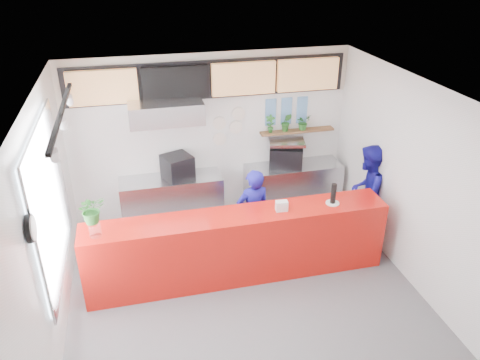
{
  "coord_description": "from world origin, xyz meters",
  "views": [
    {
      "loc": [
        -1.34,
        -5.25,
        4.61
      ],
      "look_at": [
        0.1,
        0.7,
        1.5
      ],
      "focal_mm": 35.0,
      "sensor_mm": 36.0,
      "label": 1
    }
  ],
  "objects_px": {
    "staff_right": "(366,192)",
    "service_counter": "(238,246)",
    "staff_center": "(253,214)",
    "panini_oven": "(177,167)",
    "pepper_mill": "(333,193)",
    "espresso_machine": "(286,157)"
  },
  "relations": [
    {
      "from": "espresso_machine",
      "to": "pepper_mill",
      "type": "height_order",
      "value": "pepper_mill"
    },
    {
      "from": "panini_oven",
      "to": "pepper_mill",
      "type": "xyz_separation_m",
      "value": [
        2.12,
        -1.82,
        0.16
      ]
    },
    {
      "from": "espresso_machine",
      "to": "staff_right",
      "type": "bearing_deg",
      "value": -28.47
    },
    {
      "from": "service_counter",
      "to": "pepper_mill",
      "type": "height_order",
      "value": "pepper_mill"
    },
    {
      "from": "staff_right",
      "to": "service_counter",
      "type": "bearing_deg",
      "value": -23.13
    },
    {
      "from": "espresso_machine",
      "to": "panini_oven",
      "type": "bearing_deg",
      "value": -159.66
    },
    {
      "from": "espresso_machine",
      "to": "pepper_mill",
      "type": "distance_m",
      "value": 1.84
    },
    {
      "from": "service_counter",
      "to": "staff_center",
      "type": "bearing_deg",
      "value": 54.13
    },
    {
      "from": "panini_oven",
      "to": "espresso_machine",
      "type": "height_order",
      "value": "panini_oven"
    },
    {
      "from": "service_counter",
      "to": "espresso_machine",
      "type": "distance_m",
      "value": 2.31
    },
    {
      "from": "panini_oven",
      "to": "staff_right",
      "type": "distance_m",
      "value": 3.27
    },
    {
      "from": "service_counter",
      "to": "espresso_machine",
      "type": "bearing_deg",
      "value": 53.36
    },
    {
      "from": "panini_oven",
      "to": "service_counter",
      "type": "bearing_deg",
      "value": -90.66
    },
    {
      "from": "service_counter",
      "to": "staff_center",
      "type": "xyz_separation_m",
      "value": [
        0.36,
        0.5,
        0.22
      ]
    },
    {
      "from": "service_counter",
      "to": "staff_center",
      "type": "height_order",
      "value": "staff_center"
    },
    {
      "from": "service_counter",
      "to": "pepper_mill",
      "type": "distance_m",
      "value": 1.63
    },
    {
      "from": "pepper_mill",
      "to": "service_counter",
      "type": "bearing_deg",
      "value": 179.05
    },
    {
      "from": "staff_center",
      "to": "pepper_mill",
      "type": "bearing_deg",
      "value": 146.56
    },
    {
      "from": "panini_oven",
      "to": "staff_center",
      "type": "relative_size",
      "value": 0.3
    },
    {
      "from": "service_counter",
      "to": "staff_right",
      "type": "bearing_deg",
      "value": 14.58
    },
    {
      "from": "staff_center",
      "to": "staff_right",
      "type": "xyz_separation_m",
      "value": [
        2.01,
        0.12,
        0.07
      ]
    },
    {
      "from": "pepper_mill",
      "to": "staff_center",
      "type": "bearing_deg",
      "value": 154.43
    }
  ]
}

